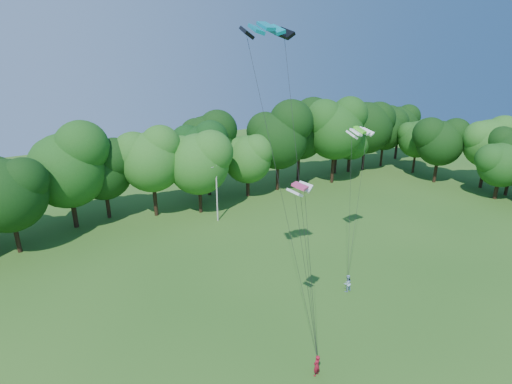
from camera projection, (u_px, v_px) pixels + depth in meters
utility_pole at (217, 192)px, 48.49m from camera, size 1.41×0.49×7.23m
kite_flyer_left at (317, 366)px, 25.91m from camera, size 0.64×0.49×1.57m
kite_flyer_right at (347, 283)px, 34.98m from camera, size 0.78×0.61×1.60m
kite_teal at (266, 26)px, 24.06m from camera, size 3.35×1.81×0.61m
kite_green at (360, 130)px, 37.03m from camera, size 2.85×1.46×0.57m
kite_pink at (300, 186)px, 24.01m from camera, size 2.08×1.60×0.33m
tree_back_center at (198, 150)px, 53.19m from camera, size 8.25×8.25×12.01m
tree_back_east at (351, 132)px, 67.29m from camera, size 7.69×7.69×11.18m
tree_flank_east at (503, 156)px, 54.95m from camera, size 6.85×6.85×9.97m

